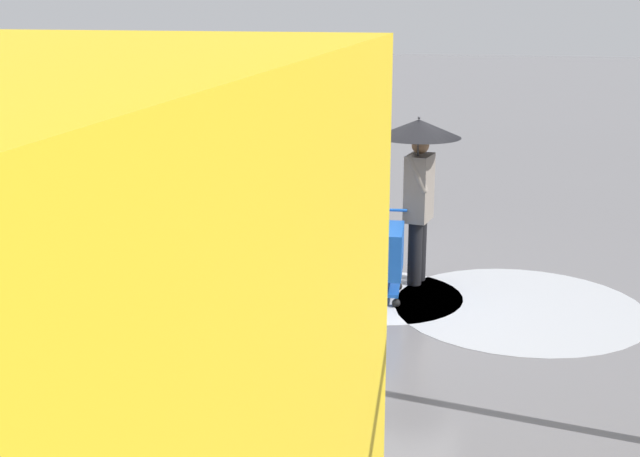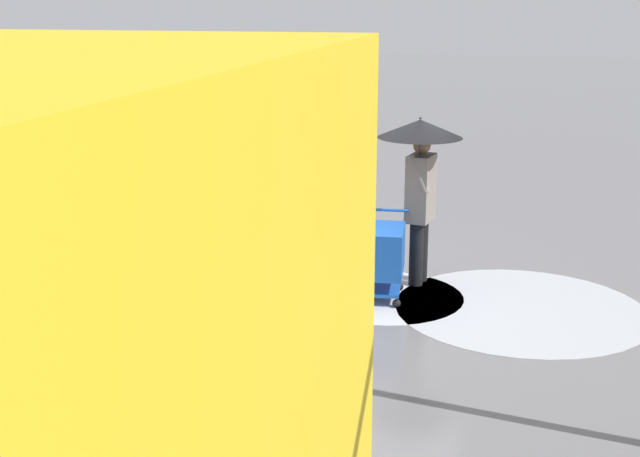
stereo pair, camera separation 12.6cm
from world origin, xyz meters
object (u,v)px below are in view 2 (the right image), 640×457
Objects in this scene: pedestrian_pink_side at (420,162)px; shopping_cart_vendor at (382,253)px; cargo_van_parked_right at (51,207)px; pedestrian_black_side at (242,170)px; hand_dolly_boxes at (311,248)px.

shopping_cart_vendor is at bearing 60.46° from pedestrian_pink_side.
cargo_van_parked_right is at bearing 16.17° from shopping_cart_vendor.
pedestrian_black_side is at bearing 10.04° from shopping_cart_vendor.
cargo_van_parked_right reaches higher than pedestrian_pink_side.
pedestrian_pink_side is (-0.35, -0.62, 1.02)m from shopping_cart_vendor.
shopping_cart_vendor is at bearing 170.46° from hand_dolly_boxes.
pedestrian_black_side is at bearing -159.26° from cargo_van_parked_right.
shopping_cart_vendor is 1.25m from pedestrian_pink_side.
cargo_van_parked_right is at bearing 20.74° from pedestrian_black_side.
hand_dolly_boxes is 0.61× the size of pedestrian_pink_side.
shopping_cart_vendor is 0.77× the size of hand_dolly_boxes.
cargo_van_parked_right is 4.43m from pedestrian_pink_side.
cargo_van_parked_right reaches higher than hand_dolly_boxes.
shopping_cart_vendor is 1.94m from pedestrian_black_side.
hand_dolly_boxes is at bearing -9.54° from shopping_cart_vendor.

